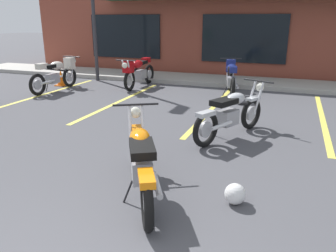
{
  "coord_description": "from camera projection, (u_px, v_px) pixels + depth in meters",
  "views": [
    {
      "loc": [
        1.79,
        -1.08,
        2.14
      ],
      "look_at": [
        0.06,
        3.56,
        0.55
      ],
      "focal_mm": 35.85,
      "sensor_mm": 36.0,
      "label": 1
    }
  ],
  "objects": [
    {
      "name": "brick_storefront_building",
      "position": [
        254.0,
        26.0,
        14.63
      ],
      "size": [
        17.91,
        6.85,
        3.68
      ],
      "color": "brown",
      "rests_on": "ground_plane"
    },
    {
      "name": "sidewalk_kerb",
      "position": [
        236.0,
        82.0,
        11.55
      ],
      "size": [
        22.0,
        1.8,
        0.14
      ],
      "primitive_type": "cube",
      "color": "#A8A59E",
      "rests_on": "ground_plane"
    },
    {
      "name": "motorcycle_foreground_classic",
      "position": [
        141.0,
        161.0,
        4.15
      ],
      "size": [
        1.28,
        1.9,
        0.98
      ],
      "color": "black",
      "rests_on": "ground_plane"
    },
    {
      "name": "motorcycle_silver_naked",
      "position": [
        231.0,
        77.0,
        9.8
      ],
      "size": [
        0.86,
        2.08,
        0.98
      ],
      "color": "black",
      "rests_on": "ground_plane"
    },
    {
      "name": "helmet_on_pavement",
      "position": [
        235.0,
        194.0,
        4.03
      ],
      "size": [
        0.26,
        0.26,
        0.26
      ],
      "color": "silver",
      "rests_on": "ground_plane"
    },
    {
      "name": "ground_plane",
      "position": [
        161.0,
        162.0,
        5.26
      ],
      "size": [
        80.0,
        80.0,
        0.0
      ],
      "primitive_type": "plane",
      "color": "#47474C"
    },
    {
      "name": "motorcycle_green_cafe_racer",
      "position": [
        138.0,
        71.0,
        10.77
      ],
      "size": [
        0.66,
        2.11,
        0.98
      ],
      "color": "black",
      "rests_on": "ground_plane"
    },
    {
      "name": "motorcycle_orange_scrambler",
      "position": [
        56.0,
        73.0,
        10.36
      ],
      "size": [
        0.66,
        2.11,
        0.98
      ],
      "color": "black",
      "rests_on": "ground_plane"
    },
    {
      "name": "painted_stall_lines",
      "position": [
        212.0,
        109.0,
        8.36
      ],
      "size": [
        10.24,
        4.8,
        0.01
      ],
      "color": "#DBCC4C",
      "rests_on": "ground_plane"
    },
    {
      "name": "motorcycle_blue_standard",
      "position": [
        231.0,
        113.0,
        6.24
      ],
      "size": [
        1.17,
        1.97,
        0.98
      ],
      "color": "black",
      "rests_on": "ground_plane"
    },
    {
      "name": "traffic_cone",
      "position": [
        61.0,
        78.0,
        11.18
      ],
      "size": [
        0.34,
        0.34,
        0.53
      ],
      "color": "orange",
      "rests_on": "ground_plane"
    }
  ]
}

